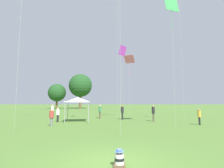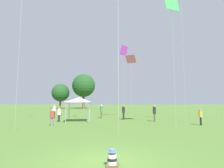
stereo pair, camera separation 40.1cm
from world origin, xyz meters
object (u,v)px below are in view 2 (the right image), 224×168
kite_5 (124,52)px  person_standing_5 (101,110)px  person_standing_6 (52,116)px  canopy_tent (79,100)px  person_standing_1 (154,112)px  distant_tree_0 (84,86)px  person_standing_0 (59,114)px  kite_3 (131,60)px  person_standing_3 (124,111)px  distant_tree_1 (61,93)px  person_standing_4 (201,115)px  person_standing_2 (54,110)px  kite_9 (172,5)px  seated_toddler (112,159)px

kite_5 → person_standing_5: bearing=-2.1°
person_standing_6 → canopy_tent: 4.14m
person_standing_1 → distant_tree_0: size_ratio=0.16×
person_standing_1 → person_standing_5: person_standing_1 is taller
person_standing_0 → kite_3: bearing=57.3°
person_standing_0 → person_standing_3: (7.31, 2.52, 0.14)m
kite_5 → distant_tree_1: (-19.52, 33.68, -3.88)m
canopy_tent → person_standing_4: bearing=-12.6°
person_standing_6 → distant_tree_1: 43.11m
person_standing_0 → person_standing_6: bearing=-52.8°
person_standing_0 → person_standing_2: size_ratio=0.84×
kite_9 → distant_tree_0: 45.58m
person_standing_2 → kite_9: bearing=-97.4°
person_standing_3 → kite_3: (1.15, 1.98, 7.01)m
person_standing_1 → canopy_tent: size_ratio=0.61×
person_standing_6 → distant_tree_0: (-4.93, 41.40, 6.68)m
person_standing_5 → canopy_tent: bearing=-47.7°
person_standing_6 → kite_9: size_ratio=0.13×
person_standing_2 → distant_tree_0: (-2.32, 33.54, 6.49)m
kite_3 → distant_tree_1: size_ratio=1.07×
person_standing_2 → person_standing_4: bearing=-87.0°
person_standing_3 → kite_5: size_ratio=0.18×
person_standing_1 → person_standing_6: size_ratio=1.18×
kite_5 → kite_3: bearing=-151.7°
kite_3 → distant_tree_0: size_ratio=0.76×
person_standing_5 → kite_9: size_ratio=0.16×
person_standing_2 → distant_tree_0: 34.25m
person_standing_0 → kite_9: size_ratio=0.13×
person_standing_2 → person_standing_5: person_standing_2 is taller
person_standing_1 → distant_tree_0: distant_tree_0 is taller
distant_tree_1 → distant_tree_0: bearing=2.8°
person_standing_4 → person_standing_6: person_standing_6 is taller
distant_tree_1 → person_standing_5: bearing=-64.0°
person_standing_1 → person_standing_4: 4.77m
person_standing_5 → kite_5: (3.08, -0.02, 8.01)m
person_standing_4 → distant_tree_1: 48.38m
person_standing_3 → person_standing_5: person_standing_5 is taller
kite_3 → person_standing_6: bearing=111.4°
person_standing_0 → person_standing_2: bearing=145.0°
distant_tree_0 → distant_tree_1: distant_tree_0 is taller
seated_toddler → person_standing_0: 14.82m
person_standing_3 → distant_tree_0: 37.94m
person_standing_3 → person_standing_4: person_standing_3 is taller
canopy_tent → kite_5: kite_5 is taller
person_standing_1 → kite_3: kite_3 is taller
kite_5 → person_standing_2: bearing=-4.7°
canopy_tent → seated_toddler: bearing=-73.1°
person_standing_6 → canopy_tent: canopy_tent is taller
canopy_tent → kite_9: (9.22, -4.67, 8.39)m
canopy_tent → kite_5: 9.37m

